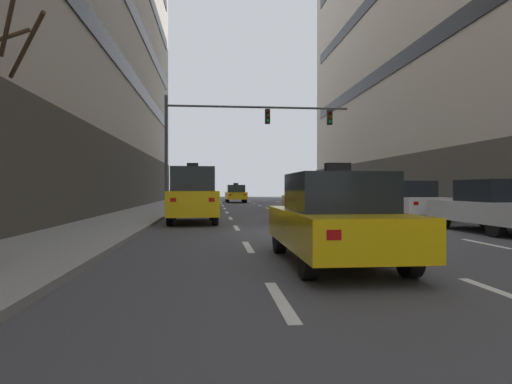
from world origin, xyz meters
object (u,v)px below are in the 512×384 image
object	(u,v)px
taxi_driving_3	(236,194)
car_parked_3	(362,198)
taxi_driving_1	(300,198)
car_parked_2	(408,200)
taxi_driving_2	(202,197)
traffic_signal_0	(232,129)
car_parked_1	(491,206)
taxi_driving_0	(193,195)
taxi_driving_4	(335,219)

from	to	relation	value
taxi_driving_3	car_parked_3	world-z (taller)	taxi_driving_3
taxi_driving_1	car_parked_2	size ratio (longest dim) A/B	0.93
taxi_driving_2	traffic_signal_0	distance (m)	7.51
car_parked_3	taxi_driving_1	bearing A→B (deg)	148.21
taxi_driving_3	car_parked_2	size ratio (longest dim) A/B	1.01
taxi_driving_3	car_parked_3	distance (m)	19.29
car_parked_2	car_parked_3	size ratio (longest dim) A/B	1.05
taxi_driving_1	taxi_driving_2	xyz separation A→B (m)	(-6.26, 3.69, -0.02)
car_parked_1	taxi_driving_0	bearing A→B (deg)	152.73
taxi_driving_3	traffic_signal_0	world-z (taller)	traffic_signal_0
taxi_driving_4	traffic_signal_0	xyz separation A→B (m)	(-1.15, 16.90, 3.96)
traffic_signal_0	taxi_driving_1	bearing A→B (deg)	28.30
taxi_driving_1	traffic_signal_0	size ratio (longest dim) A/B	0.41
car_parked_1	traffic_signal_0	size ratio (longest dim) A/B	0.43
taxi_driving_3	car_parked_2	xyz separation A→B (m)	(6.55, -24.24, -0.01)
traffic_signal_0	taxi_driving_3	bearing A→B (deg)	86.27
taxi_driving_0	car_parked_2	size ratio (longest dim) A/B	1.02
taxi_driving_1	car_parked_1	xyz separation A→B (m)	(3.34, -14.12, 0.04)
taxi_driving_2	car_parked_3	xyz separation A→B (m)	(9.60, -5.76, 0.04)
taxi_driving_0	taxi_driving_4	world-z (taller)	taxi_driving_0
taxi_driving_1	taxi_driving_3	bearing A→B (deg)	101.27
taxi_driving_0	taxi_driving_4	xyz separation A→B (m)	(3.08, -10.14, -0.29)
taxi_driving_2	traffic_signal_0	bearing A→B (deg)	-73.00
car_parked_1	car_parked_3	world-z (taller)	car_parked_1
taxi_driving_0	taxi_driving_2	distance (m)	12.83
taxi_driving_1	taxi_driving_4	world-z (taller)	taxi_driving_4
taxi_driving_1	traffic_signal_0	distance (m)	6.41
taxi_driving_2	traffic_signal_0	xyz separation A→B (m)	(1.85, -6.06, 4.02)
taxi_driving_0	taxi_driving_4	distance (m)	10.60
taxi_driving_0	car_parked_3	distance (m)	11.98
taxi_driving_0	traffic_signal_0	xyz separation A→B (m)	(1.92, 6.76, 3.67)
car_parked_1	taxi_driving_4	bearing A→B (deg)	-141.99
taxi_driving_1	car_parked_2	world-z (taller)	taxi_driving_1
taxi_driving_1	car_parked_3	xyz separation A→B (m)	(3.34, -2.07, 0.03)
car_parked_1	taxi_driving_2	bearing A→B (deg)	118.34
taxi_driving_2	taxi_driving_4	world-z (taller)	taxi_driving_4
taxi_driving_1	taxi_driving_2	world-z (taller)	taxi_driving_1
taxi_driving_2	taxi_driving_4	size ratio (longest dim) A/B	0.93
car_parked_1	traffic_signal_0	bearing A→B (deg)	123.41
car_parked_1	car_parked_2	world-z (taller)	car_parked_2
taxi_driving_3	traffic_signal_0	bearing A→B (deg)	-93.73
taxi_driving_1	car_parked_3	size ratio (longest dim) A/B	0.98
taxi_driving_0	car_parked_2	xyz separation A→B (m)	(9.67, 0.96, -0.27)
car_parked_1	car_parked_3	xyz separation A→B (m)	(-0.00, 12.04, -0.02)
taxi_driving_1	taxi_driving_4	bearing A→B (deg)	-99.57
taxi_driving_4	car_parked_1	world-z (taller)	taxi_driving_4
taxi_driving_1	taxi_driving_0	bearing A→B (deg)	-124.72
taxi_driving_4	car_parked_2	xyz separation A→B (m)	(6.59, 11.11, 0.02)
taxi_driving_4	car_parked_1	distance (m)	8.37
taxi_driving_0	car_parked_2	bearing A→B (deg)	5.69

